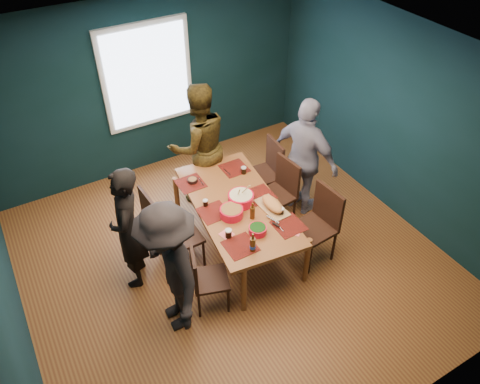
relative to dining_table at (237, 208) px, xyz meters
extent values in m
cube|color=#95602B|center=(-0.18, -0.18, -0.69)|extent=(5.00, 5.00, 0.01)
cube|color=beige|center=(-0.18, -0.18, 2.01)|extent=(5.00, 5.00, 0.01)
cube|color=#0F2A34|center=(2.32, -0.18, 0.66)|extent=(0.01, 5.00, 2.70)
cube|color=#0F2A34|center=(-0.18, 2.32, 0.66)|extent=(5.00, 0.01, 2.70)
cube|color=#0F2A34|center=(-0.18, -2.68, 0.66)|extent=(5.00, 0.01, 2.70)
cube|color=silver|center=(-0.18, 2.29, 0.86)|extent=(1.35, 0.06, 1.55)
cube|color=brown|center=(0.00, 0.00, 0.05)|extent=(1.22, 2.09, 0.05)
cylinder|color=brown|center=(-0.44, -0.92, -0.33)|extent=(0.07, 0.07, 0.71)
cylinder|color=brown|center=(0.44, -0.92, -0.33)|extent=(0.07, 0.07, 0.71)
cylinder|color=brown|center=(-0.44, 0.92, -0.33)|extent=(0.07, 0.07, 0.71)
cylinder|color=brown|center=(0.44, 0.92, -0.33)|extent=(0.07, 0.07, 0.71)
cube|color=black|center=(-0.78, 0.57, -0.24)|extent=(0.44, 0.44, 0.04)
cube|color=black|center=(-0.97, 0.55, 0.00)|extent=(0.06, 0.41, 0.45)
cylinder|color=black|center=(-0.95, 0.38, -0.47)|extent=(0.03, 0.03, 0.42)
cylinder|color=black|center=(-0.59, 0.40, -0.47)|extent=(0.03, 0.03, 0.42)
cylinder|color=black|center=(-0.97, 0.73, -0.47)|extent=(0.03, 0.03, 0.42)
cylinder|color=black|center=(-0.62, 0.75, -0.47)|extent=(0.03, 0.03, 0.42)
cube|color=black|center=(-0.72, 0.09, -0.22)|extent=(0.43, 0.43, 0.04)
cube|color=black|center=(-0.92, 0.09, 0.04)|extent=(0.04, 0.43, 0.47)
cylinder|color=black|center=(-0.91, -0.10, -0.46)|extent=(0.03, 0.03, 0.44)
cylinder|color=black|center=(-0.54, -0.10, -0.46)|extent=(0.03, 0.03, 0.44)
cylinder|color=black|center=(-0.91, 0.27, -0.46)|extent=(0.03, 0.03, 0.44)
cylinder|color=black|center=(-0.54, 0.27, -0.46)|extent=(0.03, 0.03, 0.44)
cube|color=black|center=(-0.71, -0.65, -0.27)|extent=(0.49, 0.49, 0.04)
cube|color=black|center=(-0.88, -0.59, -0.03)|extent=(0.16, 0.38, 0.43)
cylinder|color=black|center=(-0.93, -0.75, -0.48)|extent=(0.03, 0.03, 0.40)
cylinder|color=black|center=(-0.61, -0.86, -0.48)|extent=(0.03, 0.03, 0.40)
cylinder|color=black|center=(-0.82, -0.43, -0.48)|extent=(0.03, 0.03, 0.40)
cylinder|color=black|center=(-0.50, -0.54, -0.48)|extent=(0.03, 0.03, 0.40)
cube|color=black|center=(0.77, 0.63, -0.20)|extent=(0.48, 0.48, 0.04)
cube|color=black|center=(0.97, 0.62, 0.06)|extent=(0.07, 0.45, 0.49)
cylinder|color=black|center=(0.56, 0.45, -0.46)|extent=(0.03, 0.03, 0.46)
cylinder|color=black|center=(0.95, 0.43, -0.46)|extent=(0.03, 0.03, 0.46)
cylinder|color=black|center=(0.59, 0.84, -0.46)|extent=(0.03, 0.03, 0.46)
cylinder|color=black|center=(0.97, 0.81, -0.46)|extent=(0.03, 0.03, 0.46)
cube|color=black|center=(0.68, 0.15, -0.21)|extent=(0.50, 0.50, 0.04)
cube|color=black|center=(0.88, 0.17, 0.06)|extent=(0.09, 0.45, 0.49)
cylinder|color=black|center=(0.51, -0.06, -0.46)|extent=(0.03, 0.03, 0.46)
cylinder|color=black|center=(0.89, -0.02, -0.46)|extent=(0.03, 0.03, 0.46)
cylinder|color=black|center=(0.47, 0.32, -0.46)|extent=(0.03, 0.03, 0.46)
cylinder|color=black|center=(0.85, 0.36, -0.46)|extent=(0.03, 0.03, 0.46)
cube|color=black|center=(0.73, -0.63, -0.18)|extent=(0.51, 0.51, 0.04)
cube|color=black|center=(0.94, -0.62, 0.09)|extent=(0.09, 0.47, 0.51)
cylinder|color=black|center=(0.55, -0.85, -0.45)|extent=(0.04, 0.04, 0.48)
cylinder|color=black|center=(0.95, -0.82, -0.45)|extent=(0.04, 0.04, 0.48)
cylinder|color=black|center=(0.51, -0.45, -0.45)|extent=(0.04, 0.04, 0.48)
cylinder|color=black|center=(0.91, -0.42, -0.45)|extent=(0.04, 0.04, 0.48)
imported|color=black|center=(-1.33, 0.18, 0.13)|extent=(0.59, 0.70, 1.64)
imported|color=black|center=(0.06, 1.16, 0.23)|extent=(0.92, 0.74, 1.84)
imported|color=white|center=(1.19, 0.22, 0.19)|extent=(0.72, 1.11, 1.76)
imported|color=black|center=(-1.17, -0.65, 0.16)|extent=(0.70, 1.13, 1.70)
cylinder|color=red|center=(-0.17, -0.16, 0.13)|extent=(0.28, 0.28, 0.11)
cylinder|color=#507B2C|center=(-0.17, -0.16, 0.18)|extent=(0.25, 0.25, 0.02)
cylinder|color=red|center=(0.05, -0.01, 0.14)|extent=(0.32, 0.32, 0.13)
cylinder|color=beige|center=(0.05, -0.01, 0.19)|extent=(0.28, 0.28, 0.02)
cylinder|color=tan|center=(0.09, -0.01, 0.24)|extent=(0.09, 0.18, 0.26)
cylinder|color=tan|center=(0.02, -0.01, 0.24)|extent=(0.08, 0.18, 0.26)
cylinder|color=red|center=(-0.05, -0.56, 0.11)|extent=(0.21, 0.21, 0.09)
cylinder|color=#184611|center=(-0.05, -0.56, 0.15)|extent=(0.19, 0.19, 0.02)
cube|color=tan|center=(0.33, -0.29, 0.08)|extent=(0.26, 0.48, 0.02)
ellipsoid|color=#D8924D|center=(0.33, -0.29, 0.14)|extent=(0.19, 0.38, 0.11)
cube|color=#B8B9C0|center=(0.21, -0.48, 0.10)|extent=(0.08, 0.19, 0.00)
cylinder|color=black|center=(0.19, -0.58, 0.10)|extent=(0.05, 0.10, 0.02)
sphere|color=#145312|center=(0.33, -0.40, 0.15)|extent=(0.03, 0.03, 0.03)
sphere|color=#145312|center=(0.33, -0.29, 0.15)|extent=(0.03, 0.03, 0.03)
sphere|color=#145312|center=(0.33, -0.19, 0.15)|extent=(0.03, 0.03, 0.03)
cylinder|color=black|center=(-0.29, 0.66, 0.10)|extent=(0.13, 0.13, 0.05)
cylinder|color=#507B2C|center=(-0.29, 0.66, 0.12)|extent=(0.11, 0.11, 0.01)
cylinder|color=#44260C|center=(-0.24, -0.77, 0.16)|extent=(0.07, 0.07, 0.18)
cylinder|color=#44260C|center=(-0.24, -0.77, 0.29)|extent=(0.03, 0.03, 0.07)
cylinder|color=blue|center=(-0.24, -0.77, 0.13)|extent=(0.07, 0.07, 0.04)
cylinder|color=#44260C|center=(0.03, -0.32, 0.15)|extent=(0.06, 0.06, 0.17)
cylinder|color=#44260C|center=(0.03, -0.32, 0.27)|extent=(0.02, 0.02, 0.06)
cylinder|color=black|center=(-0.37, -0.45, 0.12)|extent=(0.08, 0.08, 0.11)
cylinder|color=silver|center=(-0.37, -0.45, 0.17)|extent=(0.08, 0.08, 0.02)
cylinder|color=black|center=(0.36, -0.44, 0.12)|extent=(0.06, 0.06, 0.09)
cylinder|color=silver|center=(0.36, -0.44, 0.16)|extent=(0.07, 0.07, 0.01)
cylinder|color=black|center=(0.38, 0.49, 0.12)|extent=(0.07, 0.07, 0.10)
cylinder|color=silver|center=(0.38, 0.49, 0.16)|extent=(0.07, 0.07, 0.01)
cylinder|color=black|center=(-0.36, 0.16, 0.11)|extent=(0.06, 0.06, 0.09)
cylinder|color=silver|center=(-0.36, 0.16, 0.15)|extent=(0.06, 0.06, 0.01)
cube|color=#FB6972|center=(0.35, 0.05, 0.07)|extent=(0.13, 0.13, 0.00)
cube|color=#FB6972|center=(-0.37, -0.41, 0.07)|extent=(0.17, 0.17, 0.00)
cube|color=#FB6972|center=(0.33, -0.75, 0.07)|extent=(0.21, 0.21, 0.00)
camera|label=1|loc=(-2.15, -3.78, 3.89)|focal=35.00mm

